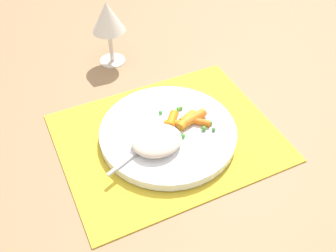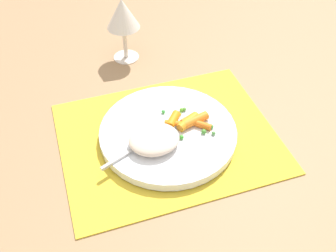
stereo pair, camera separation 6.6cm
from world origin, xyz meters
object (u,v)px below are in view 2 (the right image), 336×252
at_px(plate, 168,133).
at_px(rice_mound, 154,139).
at_px(carrot_portion, 188,121).
at_px(fork, 154,137).
at_px(wine_glass, 123,16).

xyz_separation_m(plate, rice_mound, (-0.04, -0.03, 0.02)).
xyz_separation_m(carrot_portion, fork, (-0.07, -0.02, -0.01)).
relative_size(fork, wine_glass, 1.22).
bearing_deg(plate, carrot_portion, 4.14).
relative_size(rice_mound, wine_glass, 0.61).
relative_size(carrot_portion, fork, 0.48).
xyz_separation_m(plate, carrot_portion, (0.04, 0.00, 0.02)).
bearing_deg(wine_glass, rice_mound, -94.41).
bearing_deg(plate, fork, -157.70).
height_order(plate, fork, fork).
bearing_deg(carrot_portion, fork, -167.62).
bearing_deg(fork, rice_mound, -106.04).
distance_m(plate, wine_glass, 0.31).
xyz_separation_m(fork, wine_glass, (0.02, 0.31, 0.09)).
bearing_deg(rice_mound, carrot_portion, 22.32).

